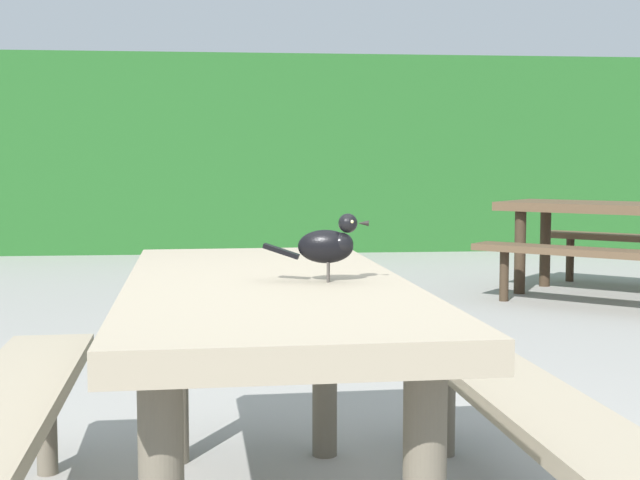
{
  "coord_description": "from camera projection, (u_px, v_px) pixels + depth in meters",
  "views": [
    {
      "loc": [
        -0.18,
        -2.33,
        1.06
      ],
      "look_at": [
        0.08,
        0.21,
        0.84
      ],
      "focal_mm": 50.45,
      "sensor_mm": 36.0,
      "label": 1
    }
  ],
  "objects": [
    {
      "name": "hedge_wall",
      "position": [
        244.0,
        155.0,
        11.38
      ],
      "size": [
        28.0,
        2.23,
        2.3
      ],
      "primitive_type": "cube",
      "color": "#235B23",
      "rests_on": "ground"
    },
    {
      "name": "picnic_table_mid_left",
      "position": [
        619.0,
        227.0,
        7.01
      ],
      "size": [
        2.39,
        2.39,
        0.74
      ],
      "color": "brown",
      "rests_on": "ground"
    },
    {
      "name": "picnic_table_foreground",
      "position": [
        267.0,
        345.0,
        2.48
      ],
      "size": [
        1.75,
        1.83,
        0.74
      ],
      "color": "gray",
      "rests_on": "ground"
    },
    {
      "name": "bird_grackle",
      "position": [
        329.0,
        244.0,
        2.41
      ],
      "size": [
        0.29,
        0.1,
        0.18
      ],
      "color": "black",
      "rests_on": "picnic_table_foreground"
    }
  ]
}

